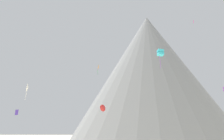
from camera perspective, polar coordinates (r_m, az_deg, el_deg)
rock_massif at (r=103.83m, az=9.55°, el=-2.41°), size 99.27×99.27×58.53m
kite_red_low at (r=69.59m, az=-2.34°, el=-9.82°), size 1.93×1.97×2.22m
kite_orange_mid at (r=78.93m, az=-3.62°, el=0.69°), size 0.68×2.17×3.91m
kite_cyan_mid at (r=53.76m, az=12.46°, el=4.42°), size 1.62×1.57×4.75m
kite_magenta_high at (r=78.24m, az=20.38°, el=11.69°), size 0.57×1.04×0.95m
kite_teal_mid at (r=78.01m, az=11.64°, el=-6.09°), size 1.49×0.50×3.69m
kite_indigo_low at (r=62.09m, az=-23.50°, el=-10.04°), size 0.97×0.55×1.42m
kite_white_low at (r=53.49m, az=-21.06°, el=-4.36°), size 1.10×2.05×3.83m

